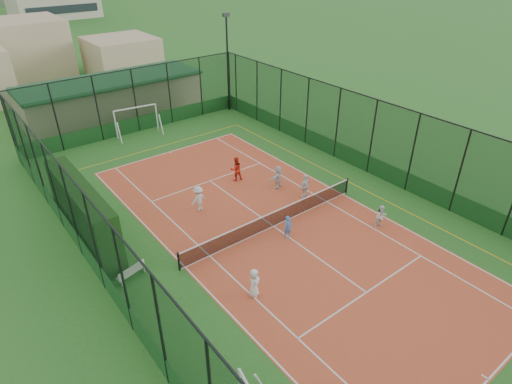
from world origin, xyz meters
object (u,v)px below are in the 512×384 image
Objects in this scene: child_near_mid at (288,227)px; child_far_back at (278,177)px; white_bench at (131,272)px; child_far_right at (305,186)px; floodlight_ne at (228,64)px; child_near_left at (254,283)px; futsal_goal_far at (137,121)px; child_far_left at (199,199)px; child_near_right at (381,216)px; coach at (236,169)px; clubhouse at (113,97)px.

child_far_back is at bearing 53.87° from child_near_mid.
child_far_back reaches higher than white_bench.
floodlight_ne is at bearing -119.73° from child_far_right.
child_far_back is at bearing 13.22° from child_near_left.
floodlight_ne is 6.38× the size of child_near_mid.
futsal_goal_far is 12.73m from child_far_left.
child_far_left reaches higher than child_near_right.
coach is at bearing 13.21° from white_bench.
child_far_left is (-10.95, -12.75, -3.34)m from floodlight_ne.
child_far_left is at bearing 47.01° from child_near_left.
futsal_goal_far is 2.13× the size of coach.
child_near_mid is at bearing 23.33° from child_far_right.
child_near_left is 1.08× the size of child_near_mid.
futsal_goal_far reaches higher than child_far_left.
child_far_back reaches higher than child_near_left.
child_near_mid is at bearing 89.89° from coach.
clubhouse is 10.88× the size of child_near_left.
futsal_goal_far is 2.44× the size of child_near_left.
clubhouse reaches higher than coach.
child_near_left is at bearing -122.15° from floodlight_ne.
floodlight_ne reaches higher than child_far_left.
white_bench is (-7.80, -21.15, -1.17)m from clubhouse.
child_near_right is (8.52, -0.10, -0.03)m from child_near_left.
child_near_left is 8.52m from child_near_right.
child_far_left reaches higher than child_near_left.
child_near_right is (4.57, -2.36, 0.02)m from child_near_mid.
child_near_mid is (-8.66, -17.80, -3.47)m from floodlight_ne.
child_far_back is at bearing 134.77° from coach.
child_near_left is 0.95× the size of child_far_back.
floodlight_ne is at bearing 91.15° from child_near_right.
child_near_right is 0.84× the size of coach.
child_near_mid is (0.29, -17.62, -0.44)m from futsal_goal_far.
floodlight_ne is at bearing 30.41° from white_bench.
child_far_left reaches higher than child_far_back.
floodlight_ne is 23.94m from child_near_left.
futsal_goal_far is at bearing -178.87° from floodlight_ne.
white_bench is at bearing -110.24° from clubhouse.
floodlight_ne is at bearing -32.12° from clubhouse.
child_far_back is at bearing -81.21° from clubhouse.
child_near_right is 0.87× the size of child_far_left.
clubhouse reaches higher than white_bench.
child_far_right is (-1.08, 4.76, 0.08)m from child_near_right.
clubhouse is at bearing -91.81° from child_far_right.
futsal_goal_far is at bearing -106.51° from child_far_left.
child_far_back is (-1.59, 6.66, 0.07)m from child_near_right.
coach is (-2.01, 4.27, 0.05)m from child_far_right.
child_far_back is (6.93, 6.56, 0.04)m from child_near_left.
child_far_back is (-5.68, -13.50, -3.38)m from floodlight_ne.
white_bench is 8.01m from child_near_mid.
child_near_mid is at bearing -28.24° from white_bench.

